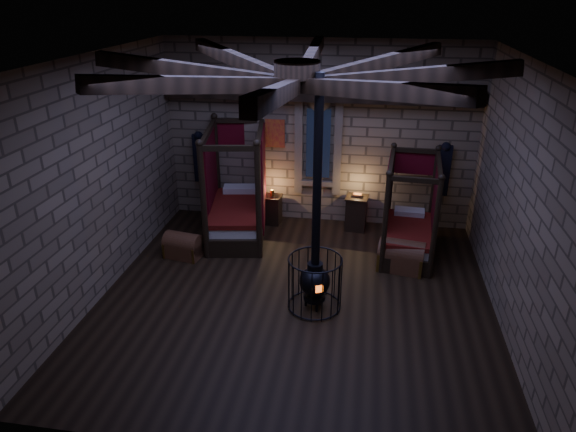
# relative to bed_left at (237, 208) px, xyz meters

# --- Properties ---
(room) EXTENTS (7.02, 7.02, 4.29)m
(room) POSITION_rel_bed_left_xyz_m (1.70, -2.39, 3.15)
(room) COLOR black
(room) RESTS_ON ground
(bed_left) EXTENTS (1.58, 2.48, 2.42)m
(bed_left) POSITION_rel_bed_left_xyz_m (0.00, 0.00, 0.00)
(bed_left) COLOR black
(bed_left) RESTS_ON ground
(bed_right) EXTENTS (1.16, 2.01, 2.03)m
(bed_right) POSITION_rel_bed_left_xyz_m (3.77, -0.34, -0.10)
(bed_right) COLOR black
(bed_right) RESTS_ON ground
(trunk_left) EXTENTS (0.82, 0.60, 0.55)m
(trunk_left) POSITION_rel_bed_left_xyz_m (-0.84, -1.31, -0.35)
(trunk_left) COLOR brown
(trunk_left) RESTS_ON ground
(trunk_right) EXTENTS (0.96, 0.70, 0.65)m
(trunk_right) POSITION_rel_bed_left_xyz_m (3.62, -1.12, -0.31)
(trunk_right) COLOR brown
(trunk_right) RESTS_ON ground
(nightstand_left) EXTENTS (0.46, 0.44, 0.84)m
(nightstand_left) POSITION_rel_bed_left_xyz_m (0.68, 0.62, -0.24)
(nightstand_left) COLOR black
(nightstand_left) RESTS_ON ground
(nightstand_right) EXTENTS (0.54, 0.52, 0.88)m
(nightstand_right) POSITION_rel_bed_left_xyz_m (2.66, 0.61, -0.19)
(nightstand_right) COLOR black
(nightstand_right) RESTS_ON ground
(stove) EXTENTS (0.94, 0.94, 4.05)m
(stove) POSITION_rel_bed_left_xyz_m (2.07, -2.71, 0.00)
(stove) COLOR black
(stove) RESTS_ON ground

